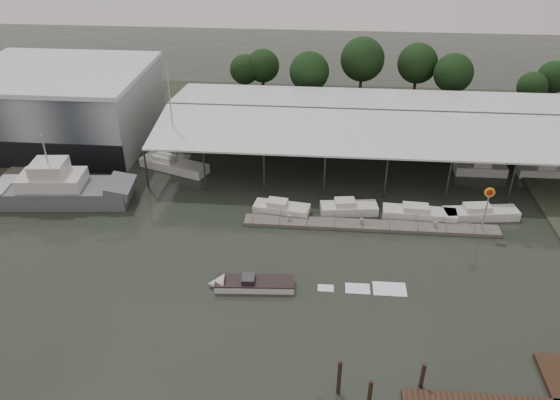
# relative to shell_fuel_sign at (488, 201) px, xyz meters

# --- Properties ---
(ground) EXTENTS (200.00, 200.00, 0.00)m
(ground) POSITION_rel_shell_fuel_sign_xyz_m (-27.00, -9.99, -3.93)
(ground) COLOR #242A22
(ground) RESTS_ON ground
(land_strip_far) EXTENTS (140.00, 30.00, 0.30)m
(land_strip_far) POSITION_rel_shell_fuel_sign_xyz_m (-27.00, 32.01, -3.83)
(land_strip_far) COLOR #343729
(land_strip_far) RESTS_ON ground
(storage_warehouse) EXTENTS (24.50, 20.50, 10.50)m
(storage_warehouse) POSITION_rel_shell_fuel_sign_xyz_m (-55.00, 19.95, 1.36)
(storage_warehouse) COLOR #969BA0
(storage_warehouse) RESTS_ON ground
(covered_boat_shed) EXTENTS (58.24, 24.00, 6.96)m
(covered_boat_shed) POSITION_rel_shell_fuel_sign_xyz_m (-10.00, 18.01, 2.20)
(covered_boat_shed) COLOR white
(covered_boat_shed) RESTS_ON ground
(floating_dock) EXTENTS (28.00, 2.00, 1.40)m
(floating_dock) POSITION_rel_shell_fuel_sign_xyz_m (-12.00, 0.01, -3.72)
(floating_dock) COLOR #635F57
(floating_dock) RESTS_ON ground
(shell_fuel_sign) EXTENTS (1.10, 0.18, 5.55)m
(shell_fuel_sign) POSITION_rel_shell_fuel_sign_xyz_m (0.00, 0.00, 0.00)
(shell_fuel_sign) COLOR #979A9D
(shell_fuel_sign) RESTS_ON ground
(grey_trawler) EXTENTS (16.64, 6.47, 8.84)m
(grey_trawler) POSITION_rel_shell_fuel_sign_xyz_m (-48.04, 2.71, -2.35)
(grey_trawler) COLOR #575B60
(grey_trawler) RESTS_ON ground
(white_sailboat) EXTENTS (9.70, 5.73, 14.56)m
(white_sailboat) POSITION_rel_shell_fuel_sign_xyz_m (-37.22, 11.84, -3.26)
(white_sailboat) COLOR silver
(white_sailboat) RESTS_ON ground
(speedboat_underway) EXTENTS (19.12, 3.32, 2.00)m
(speedboat_underway) POSITION_rel_shell_fuel_sign_xyz_m (-24.14, -11.35, -3.53)
(speedboat_underway) COLOR silver
(speedboat_underway) RESTS_ON ground
(moored_cruiser_0) EXTENTS (6.62, 3.11, 1.70)m
(moored_cruiser_0) POSITION_rel_shell_fuel_sign_xyz_m (-22.08, 2.12, -3.31)
(moored_cruiser_0) COLOR silver
(moored_cruiser_0) RESTS_ON ground
(moored_cruiser_1) EXTENTS (6.72, 3.01, 1.70)m
(moored_cruiser_1) POSITION_rel_shell_fuel_sign_xyz_m (-14.38, 2.88, -3.31)
(moored_cruiser_1) COLOR silver
(moored_cruiser_1) RESTS_ON ground
(moored_cruiser_2) EXTENTS (8.30, 2.75, 1.70)m
(moored_cruiser_2) POSITION_rel_shell_fuel_sign_xyz_m (-6.45, 2.36, -3.31)
(moored_cruiser_2) COLOR silver
(moored_cruiser_2) RESTS_ON ground
(moored_cruiser_3) EXTENTS (8.60, 3.38, 1.70)m
(moored_cruiser_3) POSITION_rel_shell_fuel_sign_xyz_m (0.49, 3.02, -3.31)
(moored_cruiser_3) COLOR silver
(moored_cruiser_3) RESTS_ON ground
(horizon_tree_line) EXTENTS (64.91, 11.76, 10.97)m
(horizon_tree_line) POSITION_rel_shell_fuel_sign_xyz_m (-5.37, 38.43, 2.25)
(horizon_tree_line) COLOR #311F16
(horizon_tree_line) RESTS_ON ground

